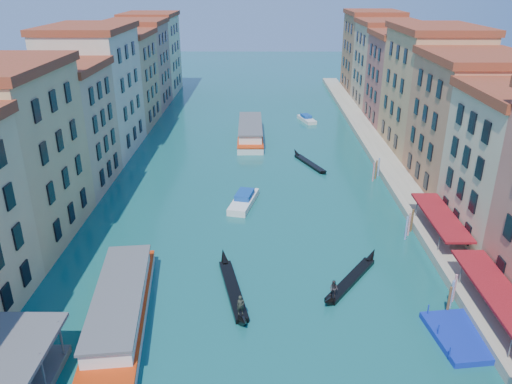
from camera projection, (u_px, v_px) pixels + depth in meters
left_bank_palazzos at (83, 104)px, 77.69m from camera, size 12.80×128.40×21.00m
right_bank_palazzos at (442, 104)px, 77.56m from camera, size 12.80×128.40×21.00m
quay at (384, 160)px, 81.27m from camera, size 4.00×140.00×1.00m
restaurant_awnings at (504, 300)px, 41.69m from camera, size 3.20×44.55×3.12m
mooring_poles_right at (441, 279)px, 47.71m from camera, size 1.44×54.24×3.20m
vaporetto_near at (121, 305)px, 43.81m from camera, size 6.63×19.61×2.86m
vaporetto_far at (250, 131)px, 93.65m from camera, size 4.92×20.06×2.97m
gondola_fore at (233, 288)px, 47.78m from camera, size 3.83×12.93×2.60m
gondola_right at (350, 279)px, 49.18m from camera, size 7.55×10.29×2.38m
gondola_far at (309, 162)px, 80.69m from camera, size 5.34×10.89×1.63m
motorboat_mid at (244, 200)px, 66.29m from camera, size 4.10×8.09×1.60m
motorboat_far at (307, 119)px, 105.13m from camera, size 3.77×6.60×1.30m
blue_dock at (461, 336)px, 41.57m from camera, size 5.15×7.03×0.54m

